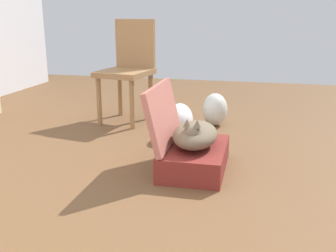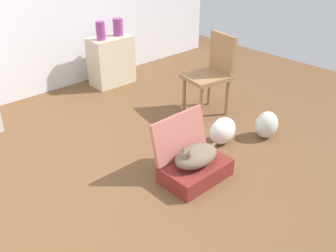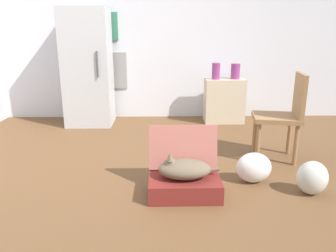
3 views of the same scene
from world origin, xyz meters
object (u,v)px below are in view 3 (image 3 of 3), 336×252
(plastic_bag_clear, at_px, (312,178))
(plastic_bag_white, at_px, (254,168))
(vase_tall, at_px, (216,71))
(cat, at_px, (184,169))
(refrigerator, at_px, (88,68))
(suitcase_base, at_px, (184,186))
(side_table, at_px, (224,101))
(vase_short, at_px, (235,71))
(chair, at_px, (284,114))

(plastic_bag_clear, bearing_deg, plastic_bag_white, 151.14)
(plastic_bag_clear, bearing_deg, vase_tall, 101.31)
(cat, xyz_separation_m, refrigerator, (-1.25, 2.30, 0.59))
(suitcase_base, relative_size, cat, 1.16)
(plastic_bag_clear, xyz_separation_m, refrigerator, (-2.34, 2.30, 0.69))
(suitcase_base, height_order, plastic_bag_white, plastic_bag_white)
(plastic_bag_white, height_order, plastic_bag_clear, plastic_bag_clear)
(suitcase_base, bearing_deg, side_table, 71.94)
(suitcase_base, xyz_separation_m, plastic_bag_white, (0.65, 0.24, 0.06))
(side_table, bearing_deg, vase_short, -0.04)
(cat, height_order, refrigerator, refrigerator)
(plastic_bag_clear, bearing_deg, side_table, 97.71)
(suitcase_base, distance_m, refrigerator, 2.72)
(plastic_bag_white, relative_size, side_table, 0.48)
(plastic_bag_white, relative_size, chair, 0.34)
(refrigerator, bearing_deg, plastic_bag_white, -47.24)
(refrigerator, distance_m, chair, 2.81)
(plastic_bag_clear, relative_size, side_table, 0.44)
(cat, height_order, side_table, side_table)
(refrigerator, bearing_deg, suitcase_base, -61.35)
(plastic_bag_clear, height_order, chair, chair)
(side_table, bearing_deg, suitcase_base, -108.06)
(vase_short, relative_size, chair, 0.24)
(plastic_bag_clear, distance_m, side_table, 2.38)
(plastic_bag_white, height_order, vase_tall, vase_tall)
(plastic_bag_white, relative_size, vase_tall, 1.34)
(side_table, bearing_deg, cat, -108.24)
(vase_tall, relative_size, vase_short, 1.06)
(vase_tall, height_order, vase_short, vase_tall)
(plastic_bag_white, xyz_separation_m, refrigerator, (-1.91, 2.06, 0.69))
(suitcase_base, relative_size, side_table, 0.91)
(refrigerator, distance_m, vase_tall, 1.87)
(suitcase_base, distance_m, chair, 1.43)
(cat, relative_size, chair, 0.56)
(side_table, bearing_deg, plastic_bag_white, -93.12)
(side_table, bearing_deg, refrigerator, -178.58)
(plastic_bag_white, distance_m, vase_short, 2.22)
(suitcase_base, distance_m, vase_tall, 2.50)
(vase_short, xyz_separation_m, chair, (0.19, -1.54, -0.27))
(plastic_bag_clear, distance_m, refrigerator, 3.35)
(cat, bearing_deg, chair, 36.10)
(refrigerator, height_order, side_table, refrigerator)
(refrigerator, bearing_deg, chair, -32.22)
(chair, bearing_deg, side_table, -157.68)
(plastic_bag_white, bearing_deg, vase_short, 82.92)
(cat, distance_m, refrigerator, 2.68)
(cat, bearing_deg, refrigerator, 118.50)
(vase_tall, bearing_deg, suitcase_base, -104.90)
(plastic_bag_clear, height_order, side_table, side_table)
(suitcase_base, height_order, side_table, side_table)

